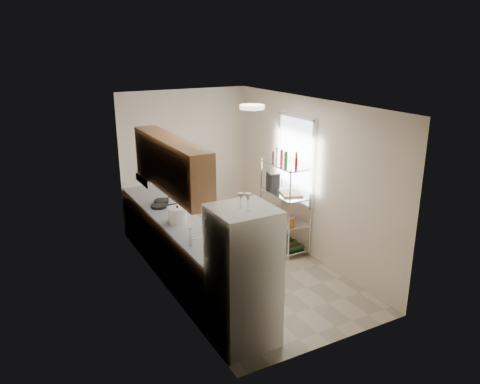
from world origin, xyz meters
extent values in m
cube|color=#B7AA94|center=(0.00, 0.00, -0.01)|extent=(2.50, 4.40, 0.01)
cube|color=white|center=(0.00, 0.00, 2.60)|extent=(2.50, 4.40, 0.01)
cube|color=beige|center=(0.00, 2.21, 1.30)|extent=(2.50, 0.01, 2.60)
cube|color=beige|center=(0.00, -2.21, 1.30)|extent=(2.50, 0.01, 2.60)
cube|color=beige|center=(-1.25, 0.00, 1.30)|extent=(0.01, 4.40, 2.60)
cube|color=beige|center=(1.25, 0.00, 1.30)|extent=(0.01, 4.40, 2.60)
cube|color=#9E6F43|center=(-0.92, 0.44, 0.43)|extent=(0.60, 3.48, 0.86)
cube|color=gray|center=(-0.90, 0.44, 0.88)|extent=(0.63, 3.51, 0.04)
cube|color=#B7BABC|center=(-0.94, -0.70, 0.88)|extent=(0.52, 0.44, 0.04)
cube|color=#B7BABC|center=(-0.64, 1.80, 0.46)|extent=(0.01, 0.55, 0.72)
cube|color=#9E6F43|center=(-1.05, 0.10, 1.81)|extent=(0.33, 2.20, 0.72)
cube|color=#B7BABC|center=(-1.00, 0.90, 1.39)|extent=(0.50, 0.60, 0.12)
cube|color=white|center=(1.23, 0.35, 1.55)|extent=(0.06, 1.00, 1.46)
cube|color=silver|center=(1.00, 0.30, 0.10)|extent=(0.45, 0.90, 0.02)
cube|color=silver|center=(1.00, 0.30, 0.55)|extent=(0.45, 0.90, 0.02)
cube|color=silver|center=(1.00, 0.30, 1.00)|extent=(0.45, 0.90, 0.02)
cube|color=silver|center=(1.00, 0.30, 1.50)|extent=(0.45, 0.90, 0.02)
cylinder|color=silver|center=(0.79, -0.14, 0.78)|extent=(0.02, 0.02, 1.55)
cylinder|color=silver|center=(0.79, 0.74, 0.78)|extent=(0.02, 0.02, 1.55)
cylinder|color=silver|center=(1.22, -0.14, 0.78)|extent=(0.02, 0.02, 1.55)
cylinder|color=silver|center=(1.22, 0.74, 0.78)|extent=(0.02, 0.02, 1.55)
cylinder|color=white|center=(0.00, -0.30, 2.57)|extent=(0.34, 0.34, 0.05)
cube|color=white|center=(-0.87, -1.63, 0.84)|extent=(0.69, 0.69, 1.68)
cylinder|color=white|center=(-0.96, 0.17, 1.02)|extent=(0.29, 0.29, 0.23)
cylinder|color=black|center=(-0.99, 0.92, 0.92)|extent=(0.27, 0.27, 0.04)
cylinder|color=black|center=(-0.87, 1.12, 0.92)|extent=(0.34, 0.34, 0.05)
cube|color=tan|center=(1.05, 0.21, 1.02)|extent=(0.43, 0.49, 0.03)
cube|color=black|center=(0.96, 0.63, 1.16)|extent=(0.22, 0.28, 0.29)
cube|color=#B13415|center=(0.92, 0.47, 0.64)|extent=(0.13, 0.16, 0.17)
camera|label=1|loc=(-3.20, -5.84, 3.42)|focal=35.00mm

